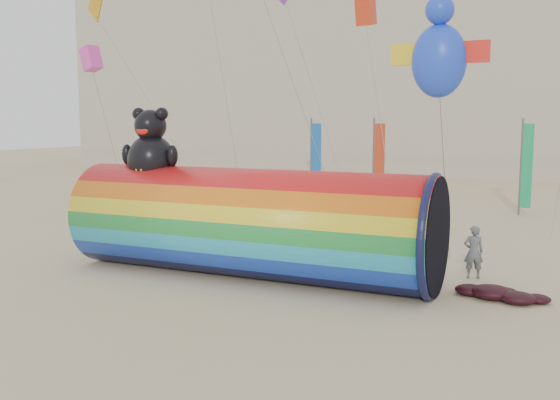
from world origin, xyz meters
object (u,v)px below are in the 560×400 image
at_px(hotel_building, 350,70).
at_px(fabric_bundle, 499,294).
at_px(windsock_assembly, 249,220).
at_px(kite_handler, 474,252).

height_order(hotel_building, fabric_bundle, hotel_building).
bearing_deg(fabric_bundle, windsock_assembly, -176.03).
bearing_deg(windsock_assembly, hotel_building, 104.65).
bearing_deg(windsock_assembly, fabric_bundle, 3.97).
relative_size(hotel_building, kite_handler, 34.97).
distance_m(hotel_building, windsock_assembly, 47.87).
xyz_separation_m(windsock_assembly, fabric_bundle, (7.71, 0.53, -1.68)).
bearing_deg(hotel_building, fabric_bundle, -66.45).
height_order(windsock_assembly, fabric_bundle, windsock_assembly).
bearing_deg(windsock_assembly, kite_handler, 22.12).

